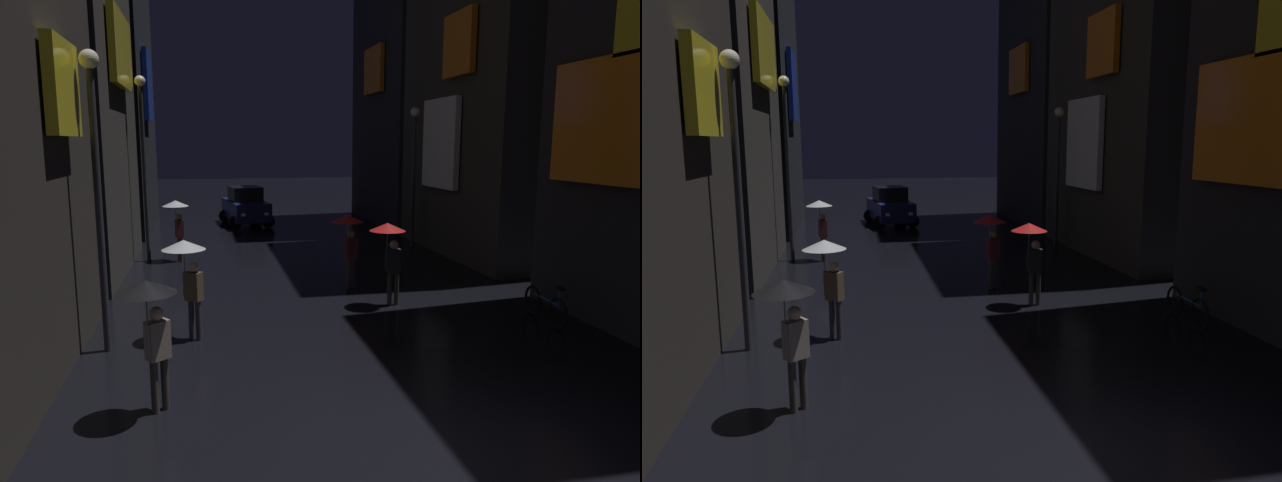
% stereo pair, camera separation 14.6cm
% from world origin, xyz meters
% --- Properties ---
extents(ground_plane, '(120.00, 120.00, 0.00)m').
position_xyz_m(ground_plane, '(0.00, 0.00, 0.00)').
color(ground_plane, black).
extents(building_left_far, '(4.25, 7.81, 20.47)m').
position_xyz_m(building_left_far, '(-7.49, 21.91, 10.24)').
color(building_left_far, black).
rests_on(building_left_far, ground).
extents(building_right_mid, '(4.25, 8.51, 17.75)m').
position_xyz_m(building_right_mid, '(7.48, 13.25, 8.87)').
color(building_right_mid, '#33302D').
rests_on(building_right_mid, ground).
extents(building_right_far, '(4.25, 8.23, 21.37)m').
position_xyz_m(building_right_far, '(7.49, 22.12, 10.69)').
color(building_right_far, '#232328').
rests_on(building_right_far, ground).
extents(pedestrian_foreground_right_black, '(0.90, 0.90, 2.12)m').
position_xyz_m(pedestrian_foreground_right_black, '(-3.86, 2.13, 1.67)').
color(pedestrian_foreground_right_black, '#38332D').
rests_on(pedestrian_foreground_right_black, ground).
extents(pedestrian_foreground_left_clear, '(0.90, 0.90, 2.12)m').
position_xyz_m(pedestrian_foreground_left_clear, '(-3.41, 5.50, 1.67)').
color(pedestrian_foreground_left_clear, '#2D2D38').
rests_on(pedestrian_foreground_left_clear, ground).
extents(pedestrian_far_right_red, '(0.90, 0.90, 2.12)m').
position_xyz_m(pedestrian_far_right_red, '(1.49, 7.10, 1.67)').
color(pedestrian_far_right_red, '#38332D').
rests_on(pedestrian_far_right_red, ground).
extents(pedestrian_near_crossing_red, '(0.90, 0.90, 2.12)m').
position_xyz_m(pedestrian_near_crossing_red, '(0.88, 8.86, 1.67)').
color(pedestrian_near_crossing_red, '#38332D').
rests_on(pedestrian_near_crossing_red, ground).
extents(pedestrian_midstreet_left_clear, '(0.90, 0.90, 2.12)m').
position_xyz_m(pedestrian_midstreet_left_clear, '(-3.98, 13.82, 1.67)').
color(pedestrian_midstreet_left_clear, '#38332D').
rests_on(pedestrian_midstreet_left_clear, ground).
extents(bicycle_parked_at_storefront, '(0.17, 1.82, 0.96)m').
position_xyz_m(bicycle_parked_at_storefront, '(4.60, 5.06, 0.39)').
color(bicycle_parked_at_storefront, black).
rests_on(bicycle_parked_at_storefront, ground).
extents(car_distant, '(2.63, 4.32, 1.92)m').
position_xyz_m(car_distant, '(-1.03, 22.27, 0.93)').
color(car_distant, navy).
rests_on(car_distant, ground).
extents(streetlamp_left_near, '(0.36, 0.36, 5.78)m').
position_xyz_m(streetlamp_left_near, '(-5.00, 5.11, 3.59)').
color(streetlamp_left_near, '#2D2D33').
rests_on(streetlamp_left_near, ground).
extents(streetlamp_left_far, '(0.36, 0.36, 6.29)m').
position_xyz_m(streetlamp_left_far, '(-5.00, 14.03, 3.86)').
color(streetlamp_left_far, '#2D2D33').
rests_on(streetlamp_left_far, ground).
extents(streetlamp_right_far, '(0.36, 0.36, 5.42)m').
position_xyz_m(streetlamp_right_far, '(5.00, 14.84, 3.40)').
color(streetlamp_right_far, '#2D2D33').
rests_on(streetlamp_right_far, ground).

